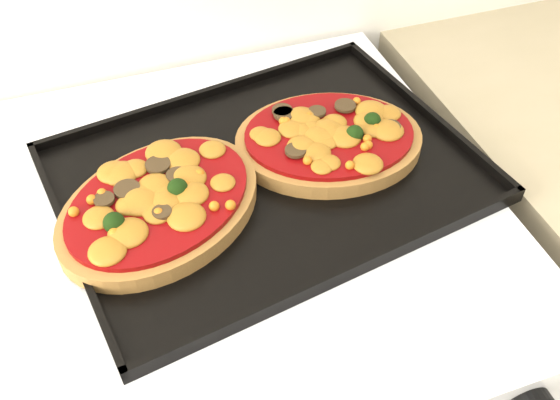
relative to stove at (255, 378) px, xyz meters
name	(u,v)px	position (x,y,z in m)	size (l,w,h in m)	color
stove	(255,378)	(0.00, 0.00, 0.00)	(0.60, 0.60, 0.91)	silver
baking_tray	(267,171)	(0.04, 0.02, 0.47)	(0.50, 0.37, 0.02)	black
pizza_left	(160,203)	(-0.10, -0.01, 0.48)	(0.25, 0.19, 0.04)	#A37438
pizza_right	(329,138)	(0.12, 0.03, 0.48)	(0.24, 0.18, 0.03)	#A37438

